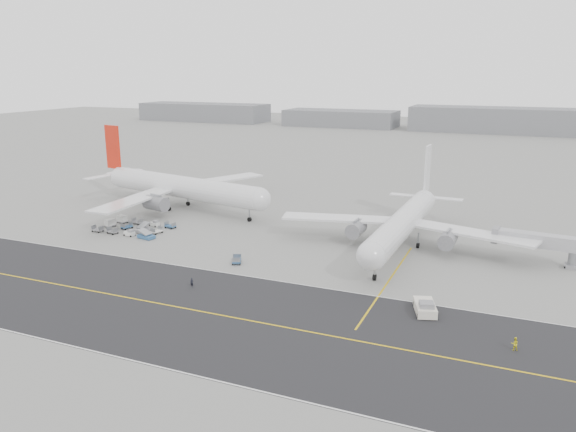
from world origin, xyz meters
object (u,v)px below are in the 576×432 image
at_px(ground_crew_a, 192,283).
at_px(pushback_tug, 425,307).
at_px(airliner_a, 179,186).
at_px(airliner_b, 404,222).
at_px(ground_crew_b, 515,344).
at_px(jet_bridge, 535,242).

bearing_deg(ground_crew_a, pushback_tug, 1.43).
height_order(airliner_a, airliner_b, airliner_a).
distance_m(airliner_b, ground_crew_a, 45.04).
height_order(airliner_a, ground_crew_a, airliner_a).
bearing_deg(ground_crew_b, pushback_tug, -50.79).
bearing_deg(ground_crew_b, ground_crew_a, -24.02).
xyz_separation_m(airliner_a, jet_bridge, (84.23, -9.99, -1.74)).
distance_m(jet_bridge, ground_crew_b, 37.90).
height_order(jet_bridge, ground_crew_b, jet_bridge).
relative_size(ground_crew_a, ground_crew_b, 0.88).
bearing_deg(airliner_a, jet_bridge, -85.05).
height_order(airliner_b, jet_bridge, airliner_b).
xyz_separation_m(jet_bridge, ground_crew_b, (-2.21, -37.71, -3.12)).
bearing_deg(ground_crew_a, airliner_a, 119.79).
bearing_deg(airliner_b, ground_crew_b, -58.23).
bearing_deg(airliner_b, jet_bridge, 1.19).
xyz_separation_m(airliner_b, ground_crew_b, (22.14, -37.81, -4.26)).
bearing_deg(jet_bridge, ground_crew_a, -139.85).
xyz_separation_m(airliner_b, jet_bridge, (24.35, -0.10, -1.14)).
relative_size(airliner_b, pushback_tug, 6.74).
bearing_deg(airliner_a, pushback_tug, -108.59).
height_order(airliner_a, jet_bridge, airliner_a).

